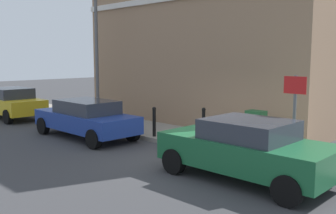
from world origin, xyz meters
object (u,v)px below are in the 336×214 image
at_px(car_yellow, 12,103).
at_px(bollard_near_cabinet, 204,122).
at_px(car_green, 246,148).
at_px(utility_cabinet, 256,131).
at_px(car_blue, 86,118).
at_px(street_sign, 295,106).
at_px(lamppost, 97,48).
at_px(bollard_far_kerb, 154,121).

bearing_deg(car_yellow, bollard_near_cabinet, -165.15).
relative_size(car_green, utility_cabinet, 3.60).
bearing_deg(car_green, car_yellow, -0.44).
relative_size(car_blue, bollard_near_cabinet, 4.30).
xyz_separation_m(car_yellow, utility_cabinet, (2.32, -11.84, -0.08)).
bearing_deg(bollard_near_cabinet, street_sign, -104.95).
xyz_separation_m(car_yellow, bollard_near_cabinet, (2.42, -9.74, -0.05)).
height_order(car_green, utility_cabinet, car_green).
height_order(car_green, street_sign, street_sign).
relative_size(car_green, car_blue, 0.92).
xyz_separation_m(utility_cabinet, lamppost, (-0.12, 7.96, 2.62)).
height_order(car_yellow, bollard_far_kerb, car_yellow).
relative_size(bollard_near_cabinet, bollard_far_kerb, 1.00).
bearing_deg(utility_cabinet, street_sign, -118.69).
distance_m(bollard_far_kerb, street_sign, 5.19).
relative_size(car_yellow, bollard_far_kerb, 3.88).
height_order(car_green, bollard_near_cabinet, car_green).
bearing_deg(bollard_far_kerb, lamppost, 79.47).
xyz_separation_m(car_blue, car_yellow, (0.03, 6.27, 0.03)).
bearing_deg(bollard_near_cabinet, car_blue, 125.23).
distance_m(car_yellow, utility_cabinet, 12.07).
bearing_deg(car_blue, car_green, -179.86).
xyz_separation_m(car_yellow, street_sign, (1.41, -13.49, 0.90)).
relative_size(car_yellow, bollard_near_cabinet, 3.88).
height_order(bollard_near_cabinet, lamppost, lamppost).
distance_m(car_blue, car_yellow, 6.27).
distance_m(car_green, lamppost, 9.79).
bearing_deg(car_yellow, street_sign, -173.10).
height_order(car_yellow, bollard_near_cabinet, car_yellow).
distance_m(street_sign, lamppost, 9.78).
distance_m(car_green, bollard_near_cabinet, 4.16).
xyz_separation_m(car_blue, lamppost, (2.23, 2.39, 2.58)).
height_order(car_green, car_blue, car_green).
distance_m(bollard_far_kerb, lamppost, 5.27).
xyz_separation_m(bollard_near_cabinet, lamppost, (-0.22, 5.86, 2.60)).
bearing_deg(utility_cabinet, car_yellow, 101.07).
distance_m(car_green, car_blue, 6.79).
height_order(bollard_near_cabinet, bollard_far_kerb, same).
xyz_separation_m(car_green, lamppost, (2.28, 9.18, 2.54)).
bearing_deg(bollard_near_cabinet, bollard_far_kerb, 128.08).
relative_size(car_yellow, street_sign, 1.75).
xyz_separation_m(bollard_near_cabinet, bollard_far_kerb, (-1.06, 1.35, 0.00)).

